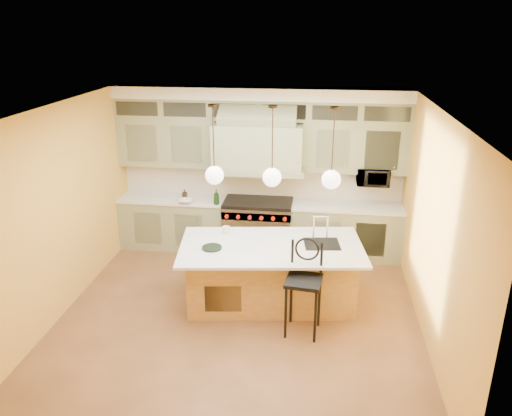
# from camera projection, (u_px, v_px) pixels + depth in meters

# --- Properties ---
(floor) EXTENTS (5.00, 5.00, 0.00)m
(floor) POSITION_uv_depth(u_px,v_px,m) (239.00, 314.00, 7.10)
(floor) COLOR brown
(floor) RESTS_ON ground
(ceiling) EXTENTS (5.00, 5.00, 0.00)m
(ceiling) POSITION_uv_depth(u_px,v_px,m) (237.00, 110.00, 6.08)
(ceiling) COLOR white
(ceiling) RESTS_ON wall_back
(wall_back) EXTENTS (5.00, 0.00, 5.00)m
(wall_back) POSITION_uv_depth(u_px,v_px,m) (261.00, 168.00, 8.91)
(wall_back) COLOR gold
(wall_back) RESTS_ON ground
(wall_front) EXTENTS (5.00, 0.00, 5.00)m
(wall_front) POSITION_uv_depth(u_px,v_px,m) (191.00, 328.00, 4.27)
(wall_front) COLOR gold
(wall_front) RESTS_ON ground
(wall_left) EXTENTS (0.00, 5.00, 5.00)m
(wall_left) POSITION_uv_depth(u_px,v_px,m) (60.00, 212.00, 6.89)
(wall_left) COLOR gold
(wall_left) RESTS_ON ground
(wall_right) EXTENTS (0.00, 5.00, 5.00)m
(wall_right) POSITION_uv_depth(u_px,v_px,m) (433.00, 230.00, 6.29)
(wall_right) COLOR gold
(wall_right) RESTS_ON ground
(back_cabinetry) EXTENTS (5.00, 0.77, 2.90)m
(back_cabinetry) POSITION_uv_depth(u_px,v_px,m) (259.00, 174.00, 8.67)
(back_cabinetry) COLOR gray
(back_cabinetry) RESTS_ON floor
(range) EXTENTS (1.20, 0.74, 0.96)m
(range) POSITION_uv_depth(u_px,v_px,m) (258.00, 226.00, 8.92)
(range) COLOR silver
(range) RESTS_ON floor
(kitchen_island) EXTENTS (2.75, 1.69, 1.35)m
(kitchen_island) POSITION_uv_depth(u_px,v_px,m) (271.00, 272.00, 7.30)
(kitchen_island) COLOR olive
(kitchen_island) RESTS_ON floor
(counter_stool) EXTENTS (0.50, 0.50, 1.29)m
(counter_stool) POSITION_uv_depth(u_px,v_px,m) (304.00, 281.00, 6.49)
(counter_stool) COLOR black
(counter_stool) RESTS_ON floor
(microwave) EXTENTS (0.54, 0.37, 0.30)m
(microwave) POSITION_uv_depth(u_px,v_px,m) (373.00, 176.00, 8.45)
(microwave) COLOR black
(microwave) RESTS_ON back_cabinetry
(oil_bottle_a) EXTENTS (0.10, 0.10, 0.27)m
(oil_bottle_a) POSITION_uv_depth(u_px,v_px,m) (216.00, 197.00, 8.60)
(oil_bottle_a) COLOR black
(oil_bottle_a) RESTS_ON back_cabinetry
(oil_bottle_b) EXTENTS (0.08, 0.08, 0.17)m
(oil_bottle_b) POSITION_uv_depth(u_px,v_px,m) (185.00, 194.00, 8.90)
(oil_bottle_b) COLOR black
(oil_bottle_b) RESTS_ON back_cabinetry
(fruit_bowl) EXTENTS (0.26, 0.26, 0.06)m
(fruit_bowl) POSITION_uv_depth(u_px,v_px,m) (186.00, 201.00, 8.70)
(fruit_bowl) COLOR silver
(fruit_bowl) RESTS_ON back_cabinetry
(cup) EXTENTS (0.13, 0.13, 0.11)m
(cup) POSITION_uv_depth(u_px,v_px,m) (226.00, 230.00, 7.50)
(cup) COLOR white
(cup) RESTS_ON kitchen_island
(pendant_left) EXTENTS (0.26, 0.26, 1.11)m
(pendant_left) POSITION_uv_depth(u_px,v_px,m) (214.00, 173.00, 6.88)
(pendant_left) COLOR #2D2319
(pendant_left) RESTS_ON ceiling
(pendant_center) EXTENTS (0.26, 0.26, 1.11)m
(pendant_center) POSITION_uv_depth(u_px,v_px,m) (272.00, 175.00, 6.79)
(pendant_center) COLOR #2D2319
(pendant_center) RESTS_ON ceiling
(pendant_right) EXTENTS (0.26, 0.26, 1.11)m
(pendant_right) POSITION_uv_depth(u_px,v_px,m) (331.00, 177.00, 6.69)
(pendant_right) COLOR #2D2319
(pendant_right) RESTS_ON ceiling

